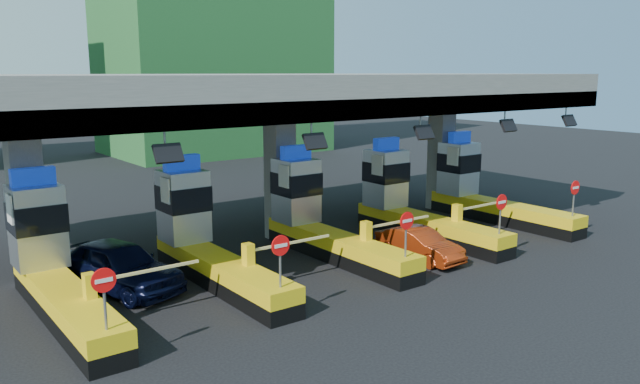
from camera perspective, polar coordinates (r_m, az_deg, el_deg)
ground at (r=24.80m, az=0.23°, el=-5.69°), size 120.00×120.00×0.00m
toll_canopy at (r=26.13m, az=-3.61°, el=8.80°), size 28.00×12.09×7.00m
toll_lane_far_left at (r=20.51m, az=-23.29°, el=-6.10°), size 4.43×8.00×4.16m
toll_lane_left at (r=22.12m, az=-10.62°, el=-4.18°), size 4.43×8.00×4.16m
toll_lane_center at (r=24.65m, az=-0.16°, el=-2.43°), size 4.43×8.00×4.16m
toll_lane_right at (r=27.86m, az=8.11°, el=-0.98°), size 4.43×8.00×4.16m
toll_lane_far_right at (r=31.54m, az=14.56°, el=0.17°), size 4.43×8.00×4.16m
van at (r=21.62m, az=-17.94°, el=-6.43°), size 3.46×5.29×1.67m
red_car at (r=24.20m, az=9.06°, el=-4.76°), size 1.39×3.71×1.21m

